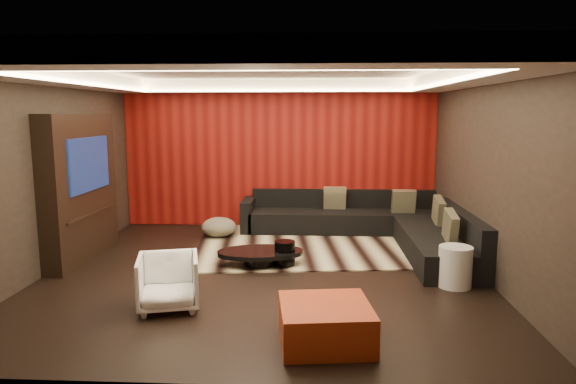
# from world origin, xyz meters

# --- Properties ---
(floor) EXTENTS (6.00, 6.00, 0.02)m
(floor) POSITION_xyz_m (0.00, 0.00, -0.01)
(floor) COLOR black
(floor) RESTS_ON ground
(ceiling) EXTENTS (6.00, 6.00, 0.02)m
(ceiling) POSITION_xyz_m (0.00, 0.00, 2.81)
(ceiling) COLOR silver
(ceiling) RESTS_ON ground
(wall_back) EXTENTS (6.00, 0.02, 2.80)m
(wall_back) POSITION_xyz_m (0.00, 3.01, 1.40)
(wall_back) COLOR black
(wall_back) RESTS_ON ground
(wall_left) EXTENTS (0.02, 6.00, 2.80)m
(wall_left) POSITION_xyz_m (-3.01, 0.00, 1.40)
(wall_left) COLOR black
(wall_left) RESTS_ON ground
(wall_right) EXTENTS (0.02, 6.00, 2.80)m
(wall_right) POSITION_xyz_m (3.01, 0.00, 1.40)
(wall_right) COLOR black
(wall_right) RESTS_ON ground
(red_feature_wall) EXTENTS (5.98, 0.05, 2.78)m
(red_feature_wall) POSITION_xyz_m (0.00, 2.97, 1.40)
(red_feature_wall) COLOR #6B0C0A
(red_feature_wall) RESTS_ON ground
(soffit_back) EXTENTS (6.00, 0.60, 0.22)m
(soffit_back) POSITION_xyz_m (0.00, 2.70, 2.69)
(soffit_back) COLOR silver
(soffit_back) RESTS_ON ground
(soffit_front) EXTENTS (6.00, 0.60, 0.22)m
(soffit_front) POSITION_xyz_m (0.00, -2.70, 2.69)
(soffit_front) COLOR silver
(soffit_front) RESTS_ON ground
(soffit_left) EXTENTS (0.60, 4.80, 0.22)m
(soffit_left) POSITION_xyz_m (-2.70, 0.00, 2.69)
(soffit_left) COLOR silver
(soffit_left) RESTS_ON ground
(soffit_right) EXTENTS (0.60, 4.80, 0.22)m
(soffit_right) POSITION_xyz_m (2.70, 0.00, 2.69)
(soffit_right) COLOR silver
(soffit_right) RESTS_ON ground
(cove_back) EXTENTS (4.80, 0.08, 0.04)m
(cove_back) POSITION_xyz_m (0.00, 2.36, 2.60)
(cove_back) COLOR #FFD899
(cove_back) RESTS_ON ground
(cove_front) EXTENTS (4.80, 0.08, 0.04)m
(cove_front) POSITION_xyz_m (0.00, -2.36, 2.60)
(cove_front) COLOR #FFD899
(cove_front) RESTS_ON ground
(cove_left) EXTENTS (0.08, 4.80, 0.04)m
(cove_left) POSITION_xyz_m (-2.36, 0.00, 2.60)
(cove_left) COLOR #FFD899
(cove_left) RESTS_ON ground
(cove_right) EXTENTS (0.08, 4.80, 0.04)m
(cove_right) POSITION_xyz_m (2.36, 0.00, 2.60)
(cove_right) COLOR #FFD899
(cove_right) RESTS_ON ground
(tv_surround) EXTENTS (0.30, 2.00, 2.20)m
(tv_surround) POSITION_xyz_m (-2.85, 0.60, 1.10)
(tv_surround) COLOR black
(tv_surround) RESTS_ON ground
(tv_screen) EXTENTS (0.04, 1.30, 0.80)m
(tv_screen) POSITION_xyz_m (-2.69, 0.60, 1.45)
(tv_screen) COLOR black
(tv_screen) RESTS_ON ground
(tv_shelf) EXTENTS (0.04, 1.60, 0.04)m
(tv_shelf) POSITION_xyz_m (-2.69, 0.60, 0.70)
(tv_shelf) COLOR black
(tv_shelf) RESTS_ON ground
(rug) EXTENTS (4.29, 3.40, 0.02)m
(rug) POSITION_xyz_m (0.74, 1.56, 0.01)
(rug) COLOR beige
(rug) RESTS_ON floor
(coffee_table) EXTENTS (1.42, 1.42, 0.21)m
(coffee_table) POSITION_xyz_m (-0.09, 0.31, 0.13)
(coffee_table) COLOR black
(coffee_table) RESTS_ON rug
(drum_stool) EXTENTS (0.34, 0.34, 0.35)m
(drum_stool) POSITION_xyz_m (0.27, 0.31, 0.20)
(drum_stool) COLOR black
(drum_stool) RESTS_ON rug
(striped_pouf) EXTENTS (0.72, 0.72, 0.34)m
(striped_pouf) POSITION_xyz_m (-1.01, 1.98, 0.19)
(striped_pouf) COLOR beige
(striped_pouf) RESTS_ON rug
(white_side_table) EXTENTS (0.55, 0.55, 0.53)m
(white_side_table) POSITION_xyz_m (2.50, -0.46, 0.26)
(white_side_table) COLOR silver
(white_side_table) RESTS_ON floor
(orange_ottoman) EXTENTS (0.97, 0.97, 0.39)m
(orange_ottoman) POSITION_xyz_m (0.81, -2.16, 0.19)
(orange_ottoman) COLOR #AB4416
(orange_ottoman) RESTS_ON floor
(armchair) EXTENTS (0.82, 0.83, 0.63)m
(armchair) POSITION_xyz_m (-0.96, -1.37, 0.31)
(armchair) COLOR white
(armchair) RESTS_ON floor
(sectional_sofa) EXTENTS (3.65, 3.50, 0.75)m
(sectional_sofa) POSITION_xyz_m (1.73, 1.86, 0.26)
(sectional_sofa) COLOR black
(sectional_sofa) RESTS_ON floor
(throw_pillows) EXTENTS (1.92, 2.73, 0.50)m
(throw_pillows) POSITION_xyz_m (2.18, 1.69, 0.62)
(throw_pillows) COLOR tan
(throw_pillows) RESTS_ON sectional_sofa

